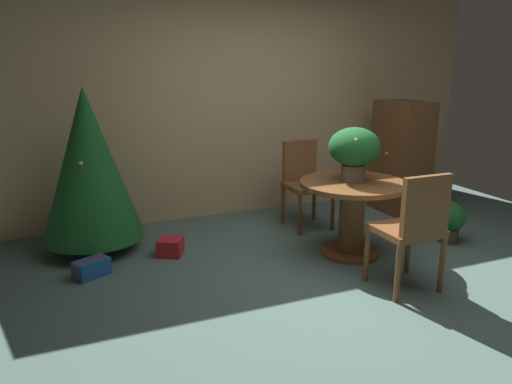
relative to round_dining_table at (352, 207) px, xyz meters
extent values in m
plane|color=#4C6660|center=(-0.36, -0.50, -0.46)|extent=(6.60, 6.60, 0.00)
cube|color=tan|center=(-0.36, 1.70, 0.84)|extent=(6.00, 0.10, 2.60)
cylinder|color=brown|center=(0.00, 0.00, -0.44)|extent=(0.55, 0.55, 0.04)
cylinder|color=brown|center=(0.00, 0.00, -0.11)|extent=(0.23, 0.23, 0.62)
cylinder|color=brown|center=(0.00, 0.00, 0.22)|extent=(0.98, 0.98, 0.04)
cylinder|color=#665B51|center=(0.02, 0.04, 0.32)|extent=(0.22, 0.22, 0.15)
ellipsoid|color=#195623|center=(0.02, 0.04, 0.56)|extent=(0.47, 0.47, 0.35)
sphere|color=#EAD14C|center=(-0.07, -0.11, 0.63)|extent=(0.07, 0.07, 0.07)
sphere|color=#EAD14C|center=(-0.12, -0.08, 0.55)|extent=(0.06, 0.06, 0.06)
cylinder|color=brown|center=(-0.21, -0.55, -0.23)|extent=(0.04, 0.04, 0.46)
cylinder|color=brown|center=(0.21, -0.55, -0.23)|extent=(0.04, 0.04, 0.46)
cylinder|color=brown|center=(-0.21, -0.95, -0.23)|extent=(0.04, 0.04, 0.46)
cylinder|color=brown|center=(0.21, -0.95, -0.23)|extent=(0.04, 0.04, 0.46)
cube|color=brown|center=(0.00, -0.75, 0.02)|extent=(0.47, 0.44, 0.05)
cube|color=brown|center=(0.00, -0.95, 0.27)|extent=(0.42, 0.05, 0.45)
cylinder|color=brown|center=(0.20, 0.65, -0.24)|extent=(0.04, 0.04, 0.43)
cylinder|color=brown|center=(-0.20, 0.65, -0.24)|extent=(0.04, 0.04, 0.43)
cylinder|color=brown|center=(0.20, 1.05, -0.24)|extent=(0.04, 0.04, 0.43)
cylinder|color=brown|center=(-0.20, 1.05, -0.24)|extent=(0.04, 0.04, 0.43)
cube|color=brown|center=(0.00, 0.85, 0.00)|extent=(0.44, 0.45, 0.05)
cube|color=brown|center=(0.00, 1.05, 0.25)|extent=(0.40, 0.05, 0.45)
cylinder|color=brown|center=(-2.21, 1.04, -0.39)|extent=(0.10, 0.10, 0.13)
cone|color=#195623|center=(-2.21, 1.04, 0.38)|extent=(0.94, 0.94, 1.42)
sphere|color=red|center=(-2.11, 0.80, 0.25)|extent=(0.04, 0.04, 0.04)
sphere|color=silver|center=(-2.28, 0.85, 0.44)|extent=(0.05, 0.05, 0.05)
sphere|color=silver|center=(-2.40, 1.15, 0.42)|extent=(0.06, 0.06, 0.06)
sphere|color=red|center=(-2.03, 1.15, 0.41)|extent=(0.06, 0.06, 0.06)
cube|color=red|center=(-1.57, 0.63, -0.38)|extent=(0.30, 0.30, 0.16)
cube|color=#9E287A|center=(-1.57, 0.63, -0.38)|extent=(0.21, 0.13, 0.16)
cube|color=#1E569E|center=(-2.30, 0.42, -0.39)|extent=(0.33, 0.28, 0.15)
cube|color=red|center=(-2.30, 0.42, -0.39)|extent=(0.27, 0.16, 0.15)
cube|color=brown|center=(1.30, 0.95, 0.20)|extent=(0.41, 0.67, 1.32)
sphere|color=#B29338|center=(1.09, 0.95, 0.27)|extent=(0.04, 0.04, 0.04)
cylinder|color=#4C382D|center=(1.09, -0.12, -0.39)|extent=(0.20, 0.20, 0.15)
sphere|color=#195623|center=(1.09, -0.12, -0.19)|extent=(0.30, 0.30, 0.30)
camera|label=1|loc=(-2.50, -3.66, 1.31)|focal=34.38mm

